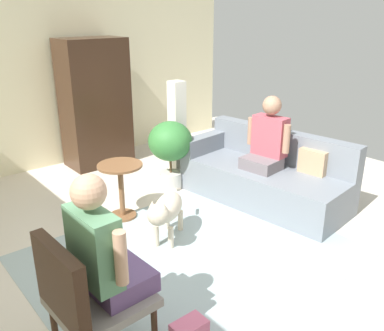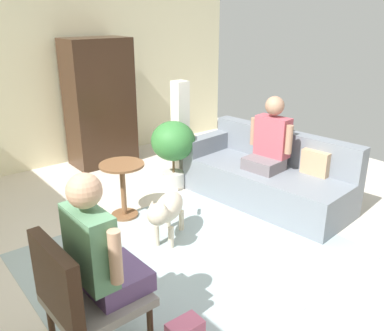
# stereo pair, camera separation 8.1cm
# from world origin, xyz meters

# --- Properties ---
(ground_plane) EXTENTS (7.78, 7.78, 0.00)m
(ground_plane) POSITION_xyz_m (0.00, 0.00, 0.00)
(ground_plane) COLOR beige
(back_wall) EXTENTS (6.30, 0.12, 2.80)m
(back_wall) POSITION_xyz_m (0.00, 3.30, 1.40)
(back_wall) COLOR beige
(back_wall) RESTS_ON ground
(area_rug) EXTENTS (2.86, 2.29, 0.01)m
(area_rug) POSITION_xyz_m (-0.05, 0.01, 0.00)
(area_rug) COLOR #9EB2B7
(area_rug) RESTS_ON ground
(couch) EXTENTS (1.07, 2.08, 0.83)m
(couch) POSITION_xyz_m (1.44, 0.42, 0.30)
(couch) COLOR slate
(couch) RESTS_ON ground
(armchair) EXTENTS (0.61, 0.59, 0.91)m
(armchair) POSITION_xyz_m (-1.37, -0.49, 0.51)
(armchair) COLOR #382316
(armchair) RESTS_ON ground
(person_on_couch) EXTENTS (0.46, 0.56, 0.85)m
(person_on_couch) POSITION_xyz_m (1.41, 0.39, 0.78)
(person_on_couch) COLOR slate
(person_on_armchair) EXTENTS (0.47, 0.57, 0.87)m
(person_on_armchair) POSITION_xyz_m (-1.21, -0.49, 0.77)
(person_on_armchair) COLOR #614676
(round_end_table) EXTENTS (0.49, 0.49, 0.63)m
(round_end_table) POSITION_xyz_m (-0.14, 1.12, 0.41)
(round_end_table) COLOR brown
(round_end_table) RESTS_ON ground
(dog) EXTENTS (0.72, 0.57, 0.56)m
(dog) POSITION_xyz_m (-0.07, 0.38, 0.35)
(dog) COLOR beige
(dog) RESTS_ON ground
(potted_plant) EXTENTS (0.56, 0.56, 0.89)m
(potted_plant) POSITION_xyz_m (0.77, 1.42, 0.59)
(potted_plant) COLOR beige
(potted_plant) RESTS_ON ground
(column_lamp) EXTENTS (0.20, 0.20, 1.34)m
(column_lamp) POSITION_xyz_m (1.04, 1.63, 0.66)
(column_lamp) COLOR #4C4742
(column_lamp) RESTS_ON ground
(armoire_cabinet) EXTENTS (0.91, 0.56, 1.83)m
(armoire_cabinet) POSITION_xyz_m (0.51, 2.89, 0.92)
(armoire_cabinet) COLOR #382316
(armoire_cabinet) RESTS_ON ground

